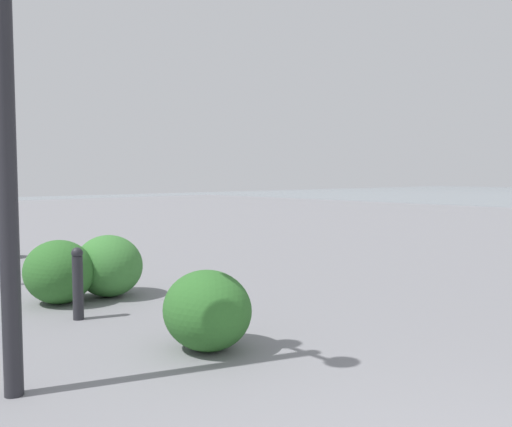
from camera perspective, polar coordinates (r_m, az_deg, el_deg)
lamppost at (r=4.45m, az=-25.15°, el=16.73°), size 0.98×0.28×3.97m
bollard_near at (r=6.52m, az=-18.27°, el=-6.87°), size 0.13×0.13×0.83m
shrub_low at (r=11.92m, az=-25.37°, el=-2.91°), size 0.66×0.60×0.57m
shrub_round at (r=5.18m, az=-5.17°, el=-10.12°), size 0.89×0.80×0.76m
shrub_wide at (r=7.42m, az=-20.05°, el=-5.79°), size 0.96×0.87×0.82m
shrub_tall at (r=7.65m, az=-15.27°, el=-5.33°), size 0.98×0.89×0.84m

